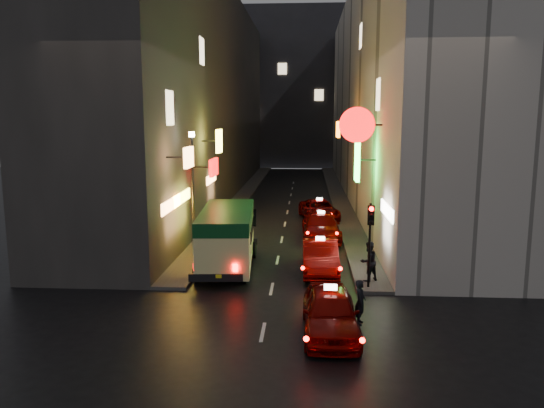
% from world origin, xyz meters
% --- Properties ---
extents(ground, '(120.00, 120.00, 0.00)m').
position_xyz_m(ground, '(0.00, 0.00, 0.00)').
color(ground, black).
rests_on(ground, ground).
extents(building_left, '(7.40, 52.00, 18.00)m').
position_xyz_m(building_left, '(-8.00, 33.99, 9.00)').
color(building_left, '#3D3937').
rests_on(building_left, ground).
extents(building_right, '(8.06, 52.00, 18.00)m').
position_xyz_m(building_right, '(8.00, 33.99, 9.00)').
color(building_right, beige).
rests_on(building_right, ground).
extents(building_far, '(30.00, 10.00, 22.00)m').
position_xyz_m(building_far, '(0.00, 66.00, 11.00)').
color(building_far, '#313136').
rests_on(building_far, ground).
extents(sidewalk_left, '(1.50, 52.00, 0.15)m').
position_xyz_m(sidewalk_left, '(-4.25, 34.00, 0.07)').
color(sidewalk_left, '#464441').
rests_on(sidewalk_left, ground).
extents(sidewalk_right, '(1.50, 52.00, 0.15)m').
position_xyz_m(sidewalk_right, '(4.25, 34.00, 0.07)').
color(sidewalk_right, '#464441').
rests_on(sidewalk_right, ground).
extents(minibus, '(2.77, 6.72, 2.83)m').
position_xyz_m(minibus, '(-2.27, 11.33, 1.79)').
color(minibus, '#E1E08D').
rests_on(minibus, ground).
extents(taxi_near, '(2.38, 5.61, 1.94)m').
position_xyz_m(taxi_near, '(2.22, 4.00, 0.89)').
color(taxi_near, '#660200').
rests_on(taxi_near, ground).
extents(taxi_second, '(2.36, 5.55, 1.92)m').
position_xyz_m(taxi_second, '(2.06, 11.09, 0.88)').
color(taxi_second, '#660200').
rests_on(taxi_second, ground).
extents(taxi_third, '(2.51, 5.65, 1.94)m').
position_xyz_m(taxi_third, '(2.28, 17.83, 0.89)').
color(taxi_third, '#660200').
rests_on(taxi_third, ground).
extents(taxi_far, '(2.89, 5.30, 1.77)m').
position_xyz_m(taxi_far, '(2.32, 23.76, 0.80)').
color(taxi_far, '#660200').
rests_on(taxi_far, ground).
extents(pedestrian_crossing, '(0.47, 0.64, 1.78)m').
position_xyz_m(pedestrian_crossing, '(3.30, 4.96, 0.89)').
color(pedestrian_crossing, black).
rests_on(pedestrian_crossing, ground).
extents(pedestrian_sidewalk, '(0.86, 0.79, 1.95)m').
position_xyz_m(pedestrian_sidewalk, '(4.08, 9.42, 1.12)').
color(pedestrian_sidewalk, black).
rests_on(pedestrian_sidewalk, sidewalk_right).
extents(traffic_light, '(0.26, 0.43, 3.50)m').
position_xyz_m(traffic_light, '(4.00, 8.47, 2.69)').
color(traffic_light, black).
rests_on(traffic_light, sidewalk_right).
extents(lamp_post, '(0.28, 0.28, 6.22)m').
position_xyz_m(lamp_post, '(-4.20, 13.00, 3.72)').
color(lamp_post, black).
rests_on(lamp_post, sidewalk_left).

